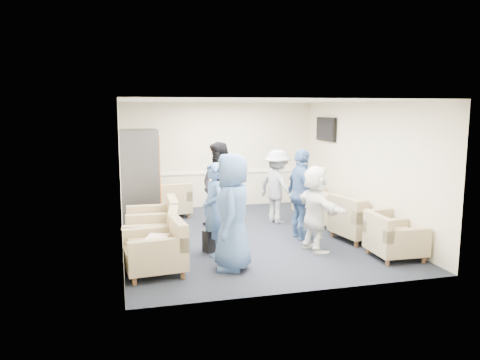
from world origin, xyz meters
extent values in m
plane|color=black|center=(0.00, 0.00, 0.00)|extent=(6.00, 6.00, 0.00)
plane|color=silver|center=(0.00, 0.00, 2.70)|extent=(6.00, 6.00, 0.00)
cube|color=beige|center=(0.00, 3.00, 1.35)|extent=(5.00, 0.02, 2.70)
cube|color=beige|center=(0.00, -3.00, 1.35)|extent=(5.00, 0.02, 2.70)
cube|color=beige|center=(-2.50, 0.00, 1.35)|extent=(0.02, 6.00, 2.70)
cube|color=beige|center=(2.50, 0.00, 1.35)|extent=(0.02, 6.00, 2.70)
cube|color=white|center=(0.00, 2.98, 0.90)|extent=(4.98, 0.04, 0.06)
cube|color=black|center=(2.44, 1.80, 2.05)|extent=(0.07, 1.00, 0.58)
cube|color=black|center=(2.40, 1.80, 2.05)|extent=(0.01, 0.92, 0.50)
cube|color=#4C4C53|center=(2.48, 1.80, 1.90)|extent=(0.04, 0.10, 0.25)
cube|color=#9A8863|center=(-2.03, -1.74, 0.27)|extent=(0.98, 0.98, 0.30)
cube|color=#927450|center=(-2.03, -1.74, 0.47)|extent=(0.68, 0.64, 0.11)
cube|color=#9A8863|center=(-1.66, -1.70, 0.63)|extent=(0.24, 0.91, 0.42)
cube|color=#9A8863|center=(-2.01, -0.89, 0.28)|extent=(1.03, 1.03, 0.30)
cube|color=#927450|center=(-2.01, -0.89, 0.48)|extent=(0.71, 0.67, 0.11)
cube|color=#9A8863|center=(-1.64, -0.95, 0.64)|extent=(0.28, 0.91, 0.42)
cube|color=#9A8863|center=(-1.96, -0.14, 0.29)|extent=(0.97, 0.97, 0.31)
cube|color=#927450|center=(-1.96, -0.14, 0.50)|extent=(0.67, 0.63, 0.11)
cube|color=#9A8863|center=(-1.57, -0.16, 0.66)|extent=(0.19, 0.94, 0.44)
cube|color=#9A8863|center=(2.05, -1.99, 0.25)|extent=(0.85, 0.85, 0.27)
cube|color=#927450|center=(2.05, -1.99, 0.44)|extent=(0.59, 0.55, 0.10)
cube|color=#9A8863|center=(1.70, -1.98, 0.58)|extent=(0.16, 0.83, 0.39)
cube|color=#9A8863|center=(2.03, -0.80, 0.28)|extent=(1.07, 1.07, 0.31)
cube|color=#927450|center=(2.03, -0.80, 0.49)|extent=(0.73, 0.70, 0.11)
cube|color=#9A8863|center=(1.64, -0.87, 0.66)|extent=(0.30, 0.94, 0.44)
cube|color=#9A8863|center=(2.06, 0.05, 0.24)|extent=(0.91, 0.91, 0.26)
cube|color=#927450|center=(2.06, 0.05, 0.42)|extent=(0.62, 0.59, 0.09)
cube|color=#9A8863|center=(1.74, 0.10, 0.56)|extent=(0.25, 0.80, 0.37)
cube|color=#9A8863|center=(1.91, 1.17, 0.27)|extent=(0.98, 0.98, 0.29)
cube|color=#927450|center=(1.91, 1.17, 0.47)|extent=(0.68, 0.64, 0.10)
cube|color=#9A8863|center=(1.54, 1.21, 0.63)|extent=(0.25, 0.90, 0.42)
cube|color=#9A8863|center=(-1.39, 2.14, 0.27)|extent=(1.00, 1.00, 0.29)
cube|color=#927450|center=(-1.39, 2.14, 0.47)|extent=(0.65, 0.69, 0.10)
cube|color=#9A8863|center=(-1.34, 1.78, 0.62)|extent=(0.89, 0.27, 0.41)
cube|color=#4C4C53|center=(-2.10, 1.66, 1.05)|extent=(0.83, 0.99, 2.10)
cube|color=#E43A04|center=(-1.68, 1.66, 1.15)|extent=(0.02, 0.84, 1.68)
cube|color=black|center=(-1.67, 1.66, 0.28)|extent=(0.02, 0.50, 0.13)
cube|color=black|center=(-0.96, -0.83, 0.19)|extent=(0.32, 0.28, 0.38)
sphere|color=black|center=(-0.96, -0.83, 0.36)|extent=(0.19, 0.19, 0.19)
cube|color=white|center=(-1.98, -1.74, 0.53)|extent=(0.42, 0.49, 0.12)
imported|color=#3F5F98|center=(-0.80, -1.82, 0.94)|extent=(0.83, 1.05, 1.87)
imported|color=#3F5F98|center=(-0.95, -1.00, 0.82)|extent=(0.48, 0.65, 1.63)
imported|color=black|center=(-0.45, 0.74, 0.93)|extent=(1.13, 1.14, 1.86)
imported|color=beige|center=(0.89, 0.92, 0.83)|extent=(1.00, 1.22, 1.65)
imported|color=#3F5F98|center=(0.92, -0.44, 0.89)|extent=(0.51, 1.08, 1.79)
imported|color=white|center=(0.87, -1.26, 0.78)|extent=(0.63, 1.49, 1.56)
camera|label=1|loc=(-2.48, -8.86, 2.58)|focal=35.00mm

